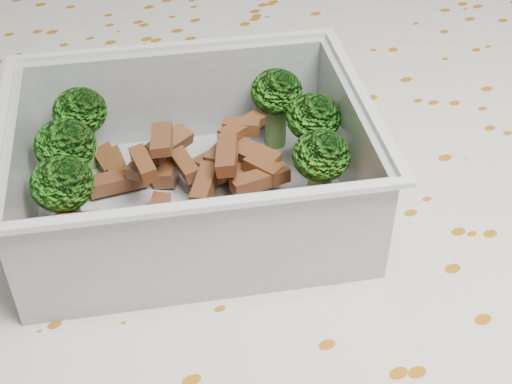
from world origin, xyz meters
name	(u,v)px	position (x,y,z in m)	size (l,w,h in m)	color
dining_table	(252,324)	(0.00, 0.00, 0.67)	(1.40, 0.90, 0.75)	brown
tablecloth	(252,270)	(0.00, 0.00, 0.72)	(1.46, 0.96, 0.19)	silver
lunch_container	(192,178)	(-0.02, 0.03, 0.78)	(0.24, 0.21, 0.07)	#B7BEC3
broccoli_florets	(184,139)	(-0.02, 0.04, 0.80)	(0.18, 0.14, 0.05)	#608C3F
meat_pile	(195,164)	(-0.02, 0.04, 0.78)	(0.11, 0.09, 0.03)	brown
sausage	(210,230)	(-0.03, -0.02, 0.78)	(0.16, 0.09, 0.03)	#CE452A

